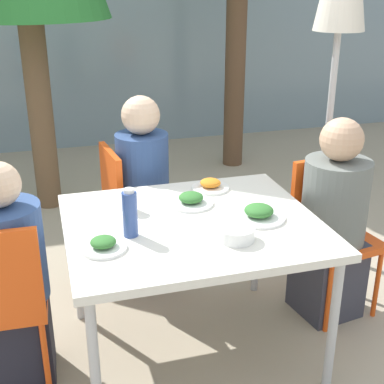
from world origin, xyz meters
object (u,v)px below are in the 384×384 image
at_px(chair_far, 129,204).
at_px(person_far, 144,197).
at_px(salad_bowl, 236,234).
at_px(person_right, 332,226).
at_px(drinking_cup, 129,200).
at_px(bottle, 130,213).
at_px(chair_right, 330,223).
at_px(person_left, 12,285).

height_order(chair_far, person_far, person_far).
bearing_deg(salad_bowl, chair_far, 106.47).
bearing_deg(person_right, drinking_cup, -12.81).
relative_size(chair_far, salad_bowl, 5.33).
distance_m(drinking_cup, salad_bowl, 0.60).
relative_size(bottle, drinking_cup, 2.06).
xyz_separation_m(chair_right, chair_far, (-1.06, 0.58, 0.00)).
xyz_separation_m(person_far, bottle, (-0.22, -0.83, 0.28)).
xyz_separation_m(person_left, chair_far, (0.67, 0.77, -0.00)).
height_order(bottle, drinking_cup, bottle).
height_order(person_far, bottle, person_far).
distance_m(person_left, person_right, 1.70).
height_order(person_left, salad_bowl, person_left).
xyz_separation_m(chair_far, person_far, (0.09, -0.04, 0.06)).
height_order(chair_right, person_right, person_right).
distance_m(person_left, chair_far, 1.02).
distance_m(person_right, drinking_cup, 1.15).
distance_m(person_left, salad_bowl, 1.05).
xyz_separation_m(person_far, drinking_cup, (-0.18, -0.55, 0.22)).
distance_m(person_right, salad_bowl, 0.84).
xyz_separation_m(person_right, bottle, (-1.15, -0.20, 0.31)).
relative_size(person_left, bottle, 4.93).
xyz_separation_m(bottle, drinking_cup, (0.04, 0.28, -0.05)).
bearing_deg(drinking_cup, chair_far, 81.13).
xyz_separation_m(chair_right, person_right, (-0.04, -0.09, 0.02)).
height_order(chair_right, salad_bowl, chair_right).
bearing_deg(chair_far, person_far, 57.97).
bearing_deg(chair_far, bottle, -15.23).
xyz_separation_m(chair_far, drinking_cup, (-0.09, -0.59, 0.28)).
bearing_deg(drinking_cup, chair_right, 0.67).
relative_size(chair_right, salad_bowl, 5.33).
bearing_deg(chair_far, salad_bowl, 9.87).
bearing_deg(chair_far, person_right, 50.23).
distance_m(chair_right, drinking_cup, 1.18).
height_order(chair_right, bottle, bottle).
bearing_deg(drinking_cup, bottle, -98.13).
bearing_deg(person_far, drinking_cup, -24.41).
distance_m(chair_far, bottle, 0.94).
distance_m(person_far, salad_bowl, 1.04).
xyz_separation_m(chair_right, person_far, (-0.97, 0.54, 0.06)).
height_order(person_right, drinking_cup, person_right).
xyz_separation_m(person_right, person_far, (-0.94, 0.63, 0.03)).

